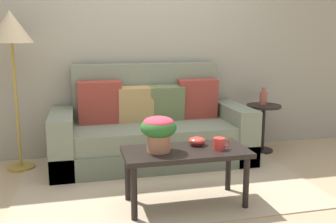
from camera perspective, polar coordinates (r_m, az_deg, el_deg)
ground_plane at (r=3.62m, az=-0.24°, el=-11.23°), size 14.00×14.00×0.00m
wall_back at (r=4.54m, az=-3.85°, el=11.81°), size 6.40×0.12×2.86m
area_rug at (r=3.75m, az=-0.79°, el=-10.29°), size 2.72×1.88×0.01m
couch at (r=4.21m, az=-2.54°, el=-3.09°), size 2.16×0.87×1.08m
coffee_table at (r=3.11m, az=2.69°, el=-6.90°), size 1.02×0.48×0.48m
side_table at (r=4.71m, az=14.22°, el=-1.17°), size 0.41×0.41×0.58m
floor_lamp at (r=4.14m, az=-22.67°, el=10.78°), size 0.43×0.43×1.64m
potted_plant at (r=2.99m, az=-1.44°, el=-2.73°), size 0.29×0.29×0.29m
coffee_mug at (r=3.11m, az=7.78°, el=-4.84°), size 0.14×0.09×0.10m
snack_bowl at (r=3.21m, az=4.41°, el=-4.43°), size 0.15×0.15×0.07m
table_vase at (r=4.68m, az=14.23°, el=2.03°), size 0.09×0.09×0.21m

